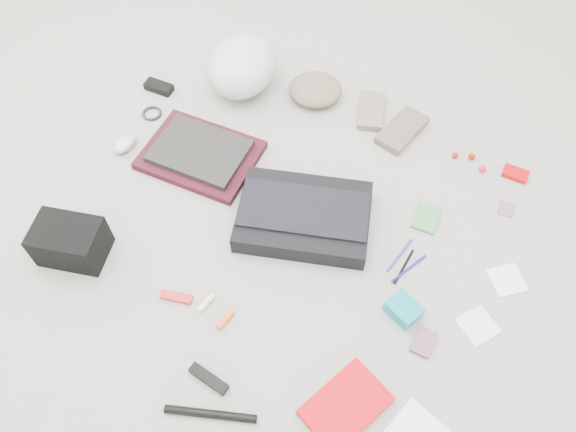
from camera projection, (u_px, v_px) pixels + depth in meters
The scene contains 32 objects.
ground_plane at pixel (288, 224), 1.92m from camera, with size 4.00×4.00×0.00m, color gray.
messenger_bag at pixel (304, 217), 1.89m from camera, with size 0.44×0.31×0.07m, color black.
bag_flap at pixel (304, 210), 1.86m from camera, with size 0.43×0.19×0.01m, color black.
laptop_sleeve at pixel (201, 155), 2.07m from camera, with size 0.41×0.30×0.03m, color #3A0E1A.
laptop at pixel (200, 151), 2.05m from camera, with size 0.33×0.24×0.02m, color black.
bike_helmet at pixel (242, 66), 2.21m from camera, with size 0.26×0.33×0.20m, color silver.
beanie at pixel (316, 89), 2.23m from camera, with size 0.21×0.20×0.07m, color #726152.
mitten_left at pixel (371, 111), 2.19m from camera, with size 0.10×0.19×0.03m, color #826B5C.
mitten_right at pixel (402, 130), 2.13m from camera, with size 0.11×0.22×0.03m, color brown.
power_brick at pixel (159, 87), 2.27m from camera, with size 0.11×0.05×0.03m, color black.
cable_coil at pixel (152, 113), 2.20m from camera, with size 0.08×0.08×0.01m, color black.
mouse at pixel (125, 143), 2.09m from camera, with size 0.07×0.11×0.04m, color #ABABAB.
camera_bag at pixel (70, 242), 1.80m from camera, with size 0.21×0.15×0.14m, color black.
multitool at pixel (176, 297), 1.76m from camera, with size 0.10×0.03×0.02m, color red.
toiletry_tube_white at pixel (206, 303), 1.74m from camera, with size 0.02×0.02×0.07m, color silver.
toiletry_tube_orange at pixel (225, 319), 1.71m from camera, with size 0.02×0.02×0.07m, color #E65723.
u_lock at pixel (209, 379), 1.61m from camera, with size 0.13×0.03×0.03m, color black.
bike_pump at pixel (211, 414), 1.55m from camera, with size 0.02×0.02×0.26m, color black.
book_red at pixel (346, 406), 1.57m from camera, with size 0.16×0.23×0.02m, color red.
notepad at pixel (426, 218), 1.92m from camera, with size 0.08×0.11×0.01m, color #388649.
pen_blue at pixel (400, 255), 1.84m from camera, with size 0.01×0.01×0.15m, color navy.
pen_black at pixel (404, 267), 1.82m from camera, with size 0.01×0.01×0.15m, color black.
pen_navy at pixel (409, 268), 1.82m from camera, with size 0.01×0.01×0.15m, color navy.
accordion_wallet at pixel (404, 309), 1.72m from camera, with size 0.10×0.08×0.05m, color #098A9D.
card_deck at pixel (424, 342), 1.67m from camera, with size 0.06×0.09×0.02m, color #75525F.
napkin_top at pixel (507, 280), 1.80m from camera, with size 0.10×0.10×0.01m, color white.
napkin_bottom at pixel (478, 326), 1.71m from camera, with size 0.10×0.10×0.01m, color silver.
lollipop_a at pixel (455, 155), 2.07m from camera, with size 0.02×0.02×0.02m, color #9D140F.
lollipop_b at pixel (472, 156), 2.07m from camera, with size 0.03×0.03×0.03m, color #A11700.
lollipop_c at pixel (483, 169), 2.03m from camera, with size 0.03×0.03×0.03m, color red.
altoids_tin at pixel (515, 174), 2.03m from camera, with size 0.09×0.06×0.02m, color #BA090D.
stamp_sheet at pixel (506, 209), 1.95m from camera, with size 0.05×0.06×0.00m, color #855C75.
Camera 1 is at (0.51, -0.91, 1.61)m, focal length 35.00 mm.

